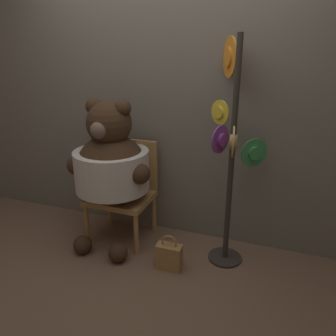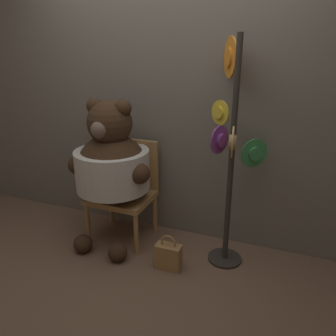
% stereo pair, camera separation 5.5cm
% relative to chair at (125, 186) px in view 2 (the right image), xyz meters
% --- Properties ---
extents(ground_plane, '(14.00, 14.00, 0.00)m').
position_rel_chair_xyz_m(ground_plane, '(0.36, -0.49, -0.48)').
color(ground_plane, brown).
extents(wall_back, '(8.00, 0.10, 2.21)m').
position_rel_chair_xyz_m(wall_back, '(0.36, 0.26, 0.62)').
color(wall_back, slate).
rests_on(wall_back, ground_plane).
extents(chair, '(0.54, 0.46, 0.90)m').
position_rel_chair_xyz_m(chair, '(0.00, 0.00, 0.00)').
color(chair, '#B2844C').
rests_on(chair, ground_plane).
extents(teddy_bear, '(0.77, 0.68, 1.30)m').
position_rel_chair_xyz_m(teddy_bear, '(-0.03, -0.16, 0.26)').
color(teddy_bear, '#3D2819').
rests_on(teddy_bear, ground_plane).
extents(hat_display_rack, '(0.45, 0.57, 1.78)m').
position_rel_chair_xyz_m(hat_display_rack, '(0.96, -0.07, 0.47)').
color(hat_display_rack, '#332D28').
rests_on(hat_display_rack, ground_plane).
extents(handbag_on_ground, '(0.21, 0.10, 0.30)m').
position_rel_chair_xyz_m(handbag_on_ground, '(0.57, -0.37, -0.37)').
color(handbag_on_ground, '#A87A47').
rests_on(handbag_on_ground, ground_plane).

